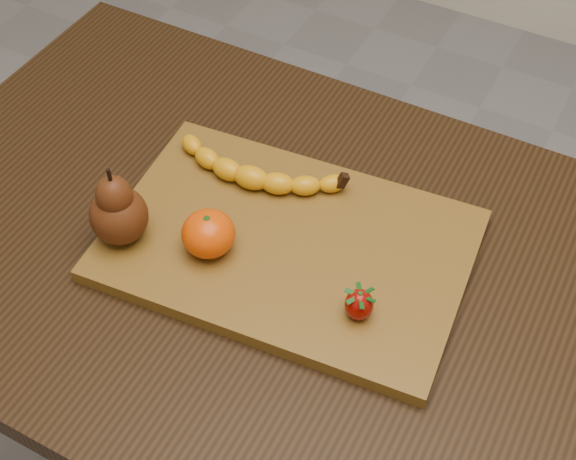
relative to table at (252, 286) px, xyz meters
The scene contains 6 objects.
table is the anchor object (origin of this frame).
cutting_board 0.12m from the table, ahead, with size 0.45×0.30×0.02m, color brown.
banana 0.15m from the table, 116.95° to the left, with size 0.21×0.05×0.03m, color #E89F0A, non-canonical shape.
pear 0.24m from the table, 148.98° to the right, with size 0.07×0.07×0.11m, color #4D220C, non-canonical shape.
mandarin 0.16m from the table, 118.95° to the right, with size 0.07×0.07×0.06m, color #DE4302.
strawberry 0.23m from the table, 16.53° to the right, with size 0.03×0.03×0.04m, color #8D0803, non-canonical shape.
Camera 1 is at (0.36, -0.57, 1.55)m, focal length 50.00 mm.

